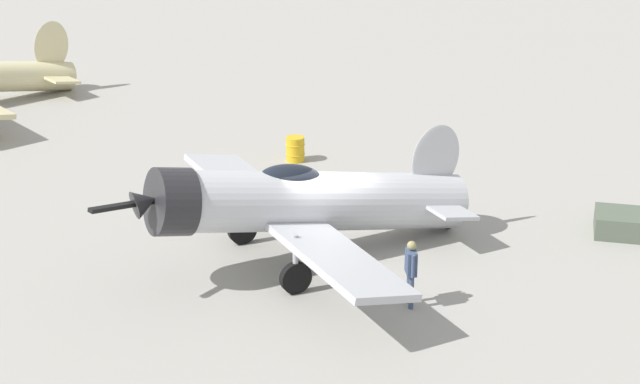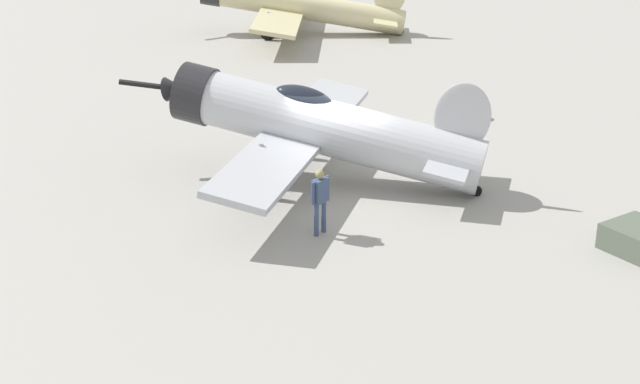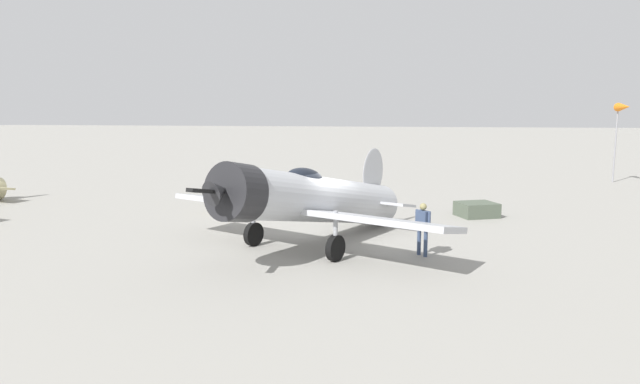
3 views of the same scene
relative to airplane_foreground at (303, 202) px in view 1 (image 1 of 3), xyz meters
name	(u,v)px [view 1 (image 1 of 3)]	position (x,y,z in m)	size (l,w,h in m)	color
ground_plane	(320,256)	(-0.18, -0.45, -1.60)	(400.00, 400.00, 0.00)	gray
airplane_foreground	(303,202)	(0.00, 0.00, 0.00)	(10.36, 10.10, 3.23)	#B7BABF
ground_crew_mechanic	(411,267)	(-3.66, 0.29, -0.59)	(0.49, 0.48, 1.67)	#384766
equipment_crate	(624,223)	(-5.53, -7.08, -1.29)	(2.02, 1.94, 0.62)	#4C5647
fuel_drum	(295,149)	(5.45, -5.62, -1.19)	(0.65, 0.65, 0.83)	gold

